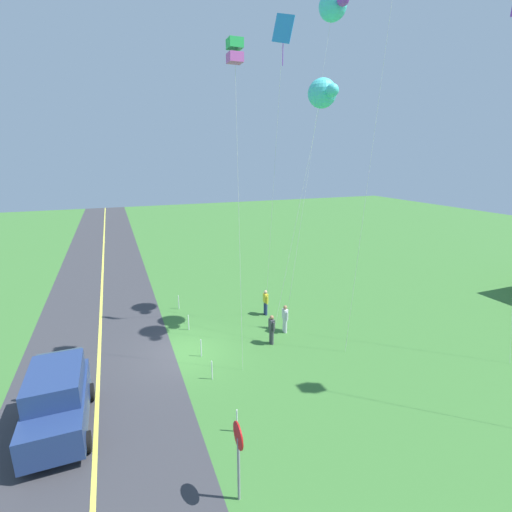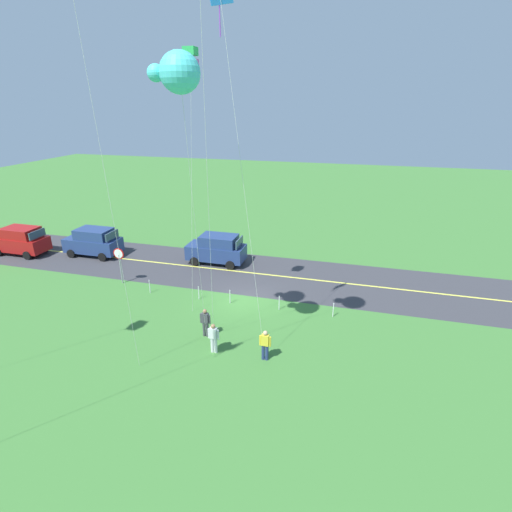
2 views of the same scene
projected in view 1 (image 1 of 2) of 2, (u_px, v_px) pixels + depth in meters
ground_plane at (185, 354)px, 18.30m from camera, size 120.00×120.00×0.10m
asphalt_road at (99, 369)px, 16.87m from camera, size 120.00×7.00×0.00m
road_centre_stripe at (99, 369)px, 16.87m from camera, size 120.00×0.16×0.00m
car_suv_foreground at (57, 400)px, 12.93m from camera, size 4.40×2.12×2.24m
stop_sign at (238, 447)px, 10.00m from camera, size 0.76×0.08×2.56m
person_adult_near at (266, 302)px, 22.54m from camera, size 0.58×0.22×1.60m
person_adult_companion at (285, 318)px, 20.25m from camera, size 0.58×0.22×1.60m
person_child_watcher at (272, 329)px, 18.99m from camera, size 0.58×0.22×1.60m
kite_red_low at (283, 38)px, 17.33m from camera, size 2.18×0.85×16.02m
kite_blue_mid at (333, 6)px, 18.25m from camera, size 2.03×3.63×17.50m
kite_yellow_high at (323, 93)px, 17.72m from camera, size 1.90×3.65×13.19m
kite_pink_drift at (235, 52)px, 14.15m from camera, size 1.14×0.56×13.89m
fence_post_0 at (179, 302)px, 23.49m from camera, size 0.05×0.05×0.90m
fence_post_1 at (189, 322)px, 20.64m from camera, size 0.05×0.05×0.90m
fence_post_2 at (201, 348)px, 17.87m from camera, size 0.05×0.05×0.90m
fence_post_3 at (212, 370)px, 16.01m from camera, size 0.05×0.05×0.90m
fence_post_4 at (237, 421)px, 12.94m from camera, size 0.05×0.05×0.90m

